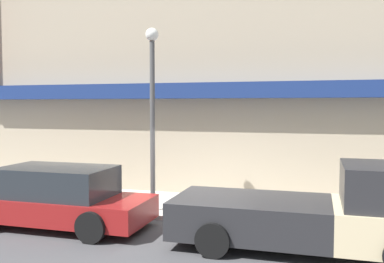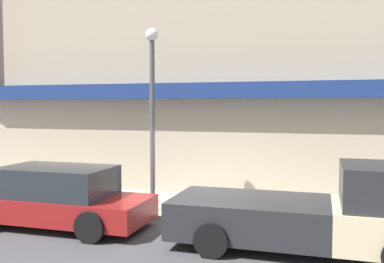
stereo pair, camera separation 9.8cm
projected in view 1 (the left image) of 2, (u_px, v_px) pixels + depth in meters
The scene contains 7 objects.
ground_plane at pixel (197, 223), 11.16m from camera, with size 80.00×80.00×0.00m, color #424244.
sidewalk at pixel (211, 207), 12.63m from camera, with size 36.00×3.07×0.12m.
building at pixel (231, 47), 15.22m from camera, with size 19.80×3.80×10.32m.
pickup_truck at pixel (325, 213), 8.98m from camera, with size 5.65×2.32×1.88m.
parked_car at pixel (57, 198), 10.81m from camera, with size 4.77×2.09×1.53m.
fire_hydrant at pixel (102, 193), 12.70m from camera, with size 0.20×0.20×0.71m.
street_lamp at pixel (152, 96), 11.83m from camera, with size 0.36×0.36×5.08m.
Camera 1 is at (3.00, -10.59, 3.06)m, focal length 40.00 mm.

